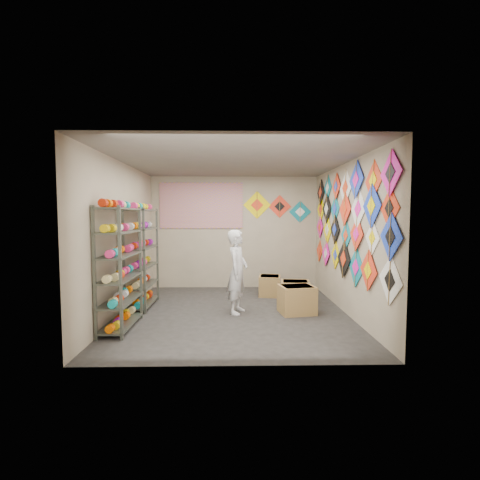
{
  "coord_description": "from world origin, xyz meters",
  "views": [
    {
      "loc": [
        -0.03,
        -6.2,
        1.75
      ],
      "look_at": [
        0.1,
        0.3,
        1.3
      ],
      "focal_mm": 26.0,
      "sensor_mm": 36.0,
      "label": 1
    }
  ],
  "objects_px": {
    "shelf_rack_front": "(120,268)",
    "carton_c": "(270,286)",
    "carton_b": "(295,292)",
    "shelf_rack_back": "(142,258)",
    "carton_a": "(297,300)",
    "shopkeeper": "(237,272)"
  },
  "relations": [
    {
      "from": "shelf_rack_front",
      "to": "carton_c",
      "type": "xyz_separation_m",
      "value": [
        2.55,
        2.18,
        -0.73
      ]
    },
    {
      "from": "carton_c",
      "to": "shelf_rack_front",
      "type": "bearing_deg",
      "value": -131.47
    },
    {
      "from": "shopkeeper",
      "to": "carton_a",
      "type": "xyz_separation_m",
      "value": [
        1.07,
        -0.05,
        -0.5
      ]
    },
    {
      "from": "carton_a",
      "to": "carton_c",
      "type": "relative_size",
      "value": 1.19
    },
    {
      "from": "shelf_rack_back",
      "to": "carton_c",
      "type": "height_order",
      "value": "shelf_rack_back"
    },
    {
      "from": "shelf_rack_back",
      "to": "carton_c",
      "type": "xyz_separation_m",
      "value": [
        2.55,
        0.88,
        -0.73
      ]
    },
    {
      "from": "carton_b",
      "to": "carton_c",
      "type": "xyz_separation_m",
      "value": [
        -0.43,
        0.72,
        -0.01
      ]
    },
    {
      "from": "shelf_rack_back",
      "to": "carton_a",
      "type": "height_order",
      "value": "shelf_rack_back"
    },
    {
      "from": "shelf_rack_back",
      "to": "shopkeeper",
      "type": "height_order",
      "value": "shelf_rack_back"
    },
    {
      "from": "shopkeeper",
      "to": "carton_c",
      "type": "bearing_deg",
      "value": -11.06
    },
    {
      "from": "carton_b",
      "to": "shelf_rack_back",
      "type": "bearing_deg",
      "value": -169.53
    },
    {
      "from": "shelf_rack_back",
      "to": "carton_a",
      "type": "xyz_separation_m",
      "value": [
        2.9,
        -0.52,
        -0.7
      ]
    },
    {
      "from": "carton_a",
      "to": "shopkeeper",
      "type": "bearing_deg",
      "value": 168.08
    },
    {
      "from": "shelf_rack_front",
      "to": "shopkeeper",
      "type": "distance_m",
      "value": 2.02
    },
    {
      "from": "carton_a",
      "to": "carton_c",
      "type": "distance_m",
      "value": 1.44
    },
    {
      "from": "shelf_rack_front",
      "to": "shelf_rack_back",
      "type": "height_order",
      "value": "same"
    },
    {
      "from": "shopkeeper",
      "to": "carton_a",
      "type": "bearing_deg",
      "value": -75.31
    },
    {
      "from": "shopkeeper",
      "to": "carton_a",
      "type": "distance_m",
      "value": 1.18
    },
    {
      "from": "shelf_rack_front",
      "to": "carton_b",
      "type": "relative_size",
      "value": 3.41
    },
    {
      "from": "carton_c",
      "to": "shopkeeper",
      "type": "bearing_deg",
      "value": -110.27
    },
    {
      "from": "shopkeeper",
      "to": "carton_b",
      "type": "bearing_deg",
      "value": -44.15
    },
    {
      "from": "carton_a",
      "to": "carton_c",
      "type": "bearing_deg",
      "value": 94.4
    }
  ]
}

